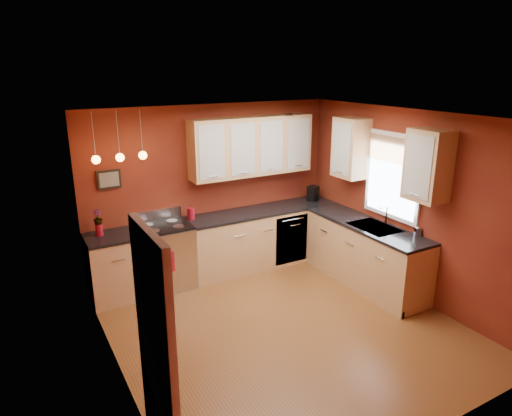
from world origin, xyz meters
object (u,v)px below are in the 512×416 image
sink (374,228)px  soap_pump (418,230)px  red_canister (191,214)px  coffee_maker (313,194)px  gas_range (165,256)px

sink → soap_pump: bearing=-65.7°
sink → red_canister: bearing=143.4°
red_canister → coffee_maker: bearing=-2.2°
gas_range → red_canister: 0.73m
gas_range → soap_pump: size_ratio=6.74×
coffee_maker → sink: bearing=-110.5°
gas_range → soap_pump: gas_range is taller
gas_range → red_canister: red_canister is taller
red_canister → soap_pump: 3.22m
gas_range → sink: 3.05m
red_canister → soap_pump: (2.40, -2.15, -0.01)m
sink → gas_range: bearing=150.2°
red_canister → soap_pump: size_ratio=1.08×
sink → coffee_maker: bearing=88.9°
sink → soap_pump: size_ratio=4.25×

